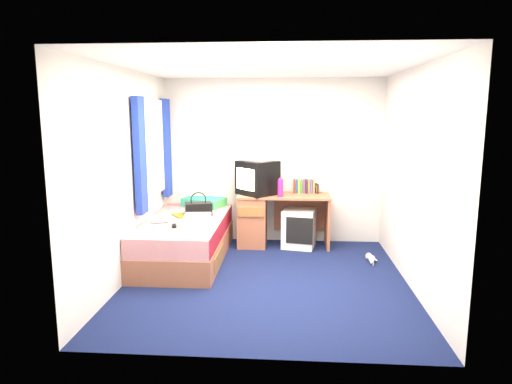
# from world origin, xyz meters

# --- Properties ---
(ground) EXTENTS (3.40, 3.40, 0.00)m
(ground) POSITION_xyz_m (0.00, 0.00, 0.00)
(ground) COLOR #0C1438
(ground) RESTS_ON ground
(room_shell) EXTENTS (3.40, 3.40, 3.40)m
(room_shell) POSITION_xyz_m (0.00, 0.00, 1.45)
(room_shell) COLOR white
(room_shell) RESTS_ON ground
(bed) EXTENTS (1.01, 2.00, 0.54)m
(bed) POSITION_xyz_m (-1.10, 0.70, 0.27)
(bed) COLOR #A66345
(bed) RESTS_ON ground
(pillow) EXTENTS (0.67, 0.56, 0.13)m
(pillow) POSITION_xyz_m (-1.00, 1.53, 0.60)
(pillow) COLOR teal
(pillow) RESTS_ON bed
(desk) EXTENTS (1.30, 0.55, 0.75)m
(desk) POSITION_xyz_m (-0.10, 1.44, 0.41)
(desk) COLOR #A66345
(desk) RESTS_ON ground
(storage_cube) EXTENTS (0.51, 0.51, 0.55)m
(storage_cube) POSITION_xyz_m (0.40, 1.38, 0.27)
(storage_cube) COLOR white
(storage_cube) RESTS_ON ground
(crt_tv) EXTENTS (0.66, 0.66, 0.48)m
(crt_tv) POSITION_xyz_m (-0.20, 1.44, 0.99)
(crt_tv) COLOR black
(crt_tv) RESTS_ON desk
(vcr) EXTENTS (0.49, 0.47, 0.08)m
(vcr) POSITION_xyz_m (-0.20, 1.44, 1.27)
(vcr) COLOR silver
(vcr) RESTS_ON crt_tv
(book_row) EXTENTS (0.31, 0.13, 0.20)m
(book_row) POSITION_xyz_m (0.47, 1.60, 0.85)
(book_row) COLOR maroon
(book_row) RESTS_ON desk
(picture_frame) EXTENTS (0.05, 0.12, 0.14)m
(picture_frame) POSITION_xyz_m (0.65, 1.58, 0.82)
(picture_frame) COLOR black
(picture_frame) RESTS_ON desk
(pink_water_bottle) EXTENTS (0.08, 0.08, 0.23)m
(pink_water_bottle) POSITION_xyz_m (0.13, 1.27, 0.87)
(pink_water_bottle) COLOR #E11F7E
(pink_water_bottle) RESTS_ON desk
(aerosol_can) EXTENTS (0.06, 0.06, 0.19)m
(aerosol_can) POSITION_xyz_m (0.10, 1.50, 0.85)
(aerosol_can) COLOR white
(aerosol_can) RESTS_ON desk
(handbag) EXTENTS (0.39, 0.29, 0.32)m
(handbag) POSITION_xyz_m (-0.96, 0.93, 0.63)
(handbag) COLOR black
(handbag) RESTS_ON bed
(towel) EXTENTS (0.35, 0.30, 0.11)m
(towel) POSITION_xyz_m (-0.89, 0.53, 0.59)
(towel) COLOR silver
(towel) RESTS_ON bed
(magazine) EXTENTS (0.33, 0.35, 0.01)m
(magazine) POSITION_xyz_m (-1.17, 0.89, 0.55)
(magazine) COLOR yellow
(magazine) RESTS_ON bed
(water_bottle) EXTENTS (0.21, 0.15, 0.07)m
(water_bottle) POSITION_xyz_m (-1.36, 0.47, 0.58)
(water_bottle) COLOR silver
(water_bottle) RESTS_ON bed
(colour_swatch_fan) EXTENTS (0.19, 0.20, 0.01)m
(colour_swatch_fan) POSITION_xyz_m (-1.01, 0.25, 0.55)
(colour_swatch_fan) COLOR yellow
(colour_swatch_fan) RESTS_ON bed
(remote_control) EXTENTS (0.09, 0.17, 0.02)m
(remote_control) POSITION_xyz_m (-1.14, 0.31, 0.55)
(remote_control) COLOR black
(remote_control) RESTS_ON bed
(window_assembly) EXTENTS (0.11, 1.42, 1.40)m
(window_assembly) POSITION_xyz_m (-1.55, 0.90, 1.42)
(window_assembly) COLOR silver
(window_assembly) RESTS_ON room_shell
(white_heels) EXTENTS (0.19, 0.34, 0.09)m
(white_heels) POSITION_xyz_m (1.33, 0.72, 0.04)
(white_heels) COLOR silver
(white_heels) RESTS_ON ground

